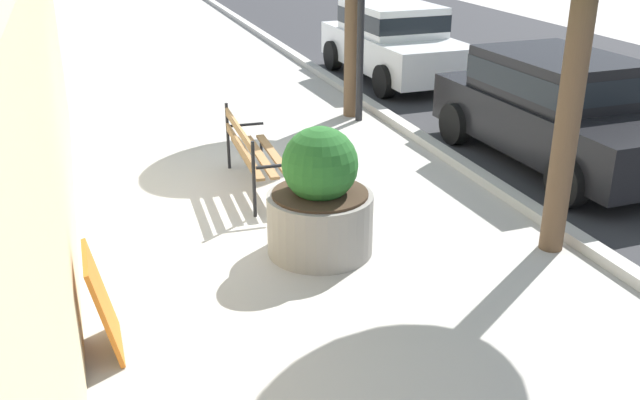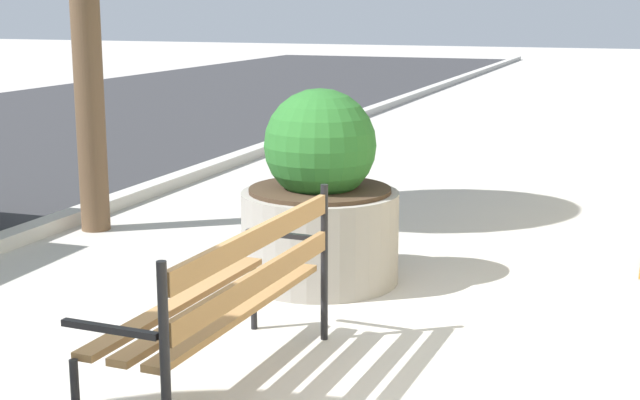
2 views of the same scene
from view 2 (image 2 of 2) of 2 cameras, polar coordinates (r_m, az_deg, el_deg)
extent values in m
plane|color=#ADA8A0|center=(5.00, -6.33, -11.26)|extent=(80.00, 80.00, 0.00)
cube|color=olive|center=(4.72, -4.83, -6.82)|extent=(1.70, 0.17, 0.04)
cube|color=olive|center=(4.80, -6.75, -6.53)|extent=(1.70, 0.17, 0.04)
cube|color=olive|center=(4.89, -8.60, -6.25)|extent=(1.70, 0.17, 0.04)
cube|color=olive|center=(4.63, -3.87, -4.98)|extent=(1.70, 0.10, 0.11)
cube|color=olive|center=(4.57, -3.91, -2.34)|extent=(1.70, 0.10, 0.11)
cylinder|color=black|center=(3.96, -9.58, -10.39)|extent=(0.04, 0.04, 0.95)
cube|color=black|center=(4.05, -12.93, -7.81)|extent=(0.05, 0.48, 0.03)
cylinder|color=black|center=(5.70, -4.14, -5.85)|extent=(0.04, 0.04, 0.45)
cylinder|color=black|center=(5.44, 0.27, -3.94)|extent=(0.04, 0.04, 0.95)
cube|color=black|center=(5.51, -2.34, -2.19)|extent=(0.05, 0.48, 0.03)
cylinder|color=gray|center=(6.64, 0.00, -2.28)|extent=(1.14, 1.14, 0.66)
cylinder|color=#38281C|center=(6.56, 0.00, 0.63)|extent=(1.02, 1.02, 0.03)
sphere|color=#235B23|center=(6.51, 0.00, 3.44)|extent=(0.80, 0.80, 0.80)
cylinder|color=brown|center=(8.24, -14.23, 8.27)|extent=(0.25, 0.25, 2.96)
camera|label=1|loc=(12.69, 21.38, 18.26)|focal=40.07mm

